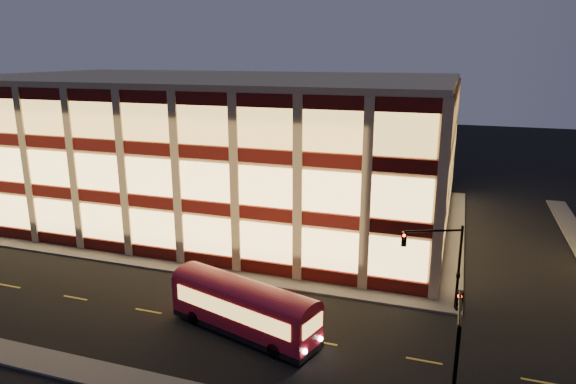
% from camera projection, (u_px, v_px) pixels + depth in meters
% --- Properties ---
extents(ground, '(200.00, 200.00, 0.00)m').
position_uv_depth(ground, '(148.00, 269.00, 41.14)').
color(ground, black).
rests_on(ground, ground).
extents(sidewalk_office_south, '(54.00, 2.00, 0.15)m').
position_uv_depth(sidewalk_office_south, '(124.00, 259.00, 42.97)').
color(sidewalk_office_south, '#514F4C').
rests_on(sidewalk_office_south, ground).
extents(sidewalk_office_east, '(2.00, 30.00, 0.15)m').
position_uv_depth(sidewalk_office_east, '(453.00, 232.00, 49.52)').
color(sidewalk_office_east, '#514F4C').
rests_on(sidewalk_office_east, ground).
extents(sidewalk_near, '(100.00, 2.00, 0.15)m').
position_uv_depth(sidewalk_near, '(18.00, 355.00, 29.24)').
color(sidewalk_near, '#514F4C').
rests_on(sidewalk_near, ground).
extents(office_building, '(50.45, 30.45, 14.50)m').
position_uv_depth(office_building, '(209.00, 144.00, 55.63)').
color(office_building, tan).
rests_on(office_building, ground).
extents(traffic_signal_far, '(3.79, 1.87, 6.00)m').
position_uv_depth(traffic_signal_far, '(439.00, 254.00, 33.39)').
color(traffic_signal_far, black).
rests_on(traffic_signal_far, ground).
extents(traffic_signal_near, '(0.32, 4.45, 6.00)m').
position_uv_depth(traffic_signal_near, '(456.00, 348.00, 22.68)').
color(traffic_signal_near, black).
rests_on(traffic_signal_near, ground).
extents(trolley_bus, '(10.31, 5.29, 3.39)m').
position_uv_depth(trolley_bus, '(244.00, 304.00, 31.36)').
color(trolley_bus, maroon).
rests_on(trolley_bus, ground).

